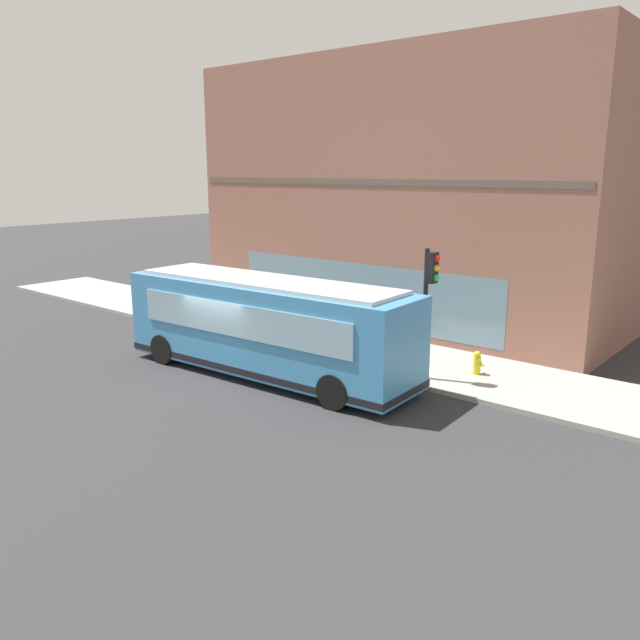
{
  "coord_description": "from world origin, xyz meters",
  "views": [
    {
      "loc": [
        -12.98,
        -14.54,
        6.32
      ],
      "look_at": [
        2.81,
        -1.34,
        1.46
      ],
      "focal_mm": 35.78,
      "sensor_mm": 36.0,
      "label": 1
    }
  ],
  "objects_px": {
    "pedestrian_near_hydrant": "(376,322)",
    "pedestrian_walking_along_curb": "(183,289)",
    "pedestrian_by_light_pole": "(358,315)",
    "city_bus_nearside": "(267,327)",
    "traffic_light_near_corner": "(429,289)",
    "newspaper_vending_box": "(233,320)",
    "fire_hydrant": "(477,363)",
    "pedestrian_near_building_entrance": "(196,295)"
  },
  "relations": [
    {
      "from": "pedestrian_near_hydrant",
      "to": "pedestrian_walking_along_curb",
      "type": "relative_size",
      "value": 1.0
    },
    {
      "from": "pedestrian_near_hydrant",
      "to": "newspaper_vending_box",
      "type": "relative_size",
      "value": 2.03
    },
    {
      "from": "traffic_light_near_corner",
      "to": "pedestrian_near_hydrant",
      "type": "distance_m",
      "value": 3.65
    },
    {
      "from": "pedestrian_near_building_entrance",
      "to": "newspaper_vending_box",
      "type": "xyz_separation_m",
      "value": [
        -0.43,
        -2.73,
        -0.61
      ]
    },
    {
      "from": "city_bus_nearside",
      "to": "newspaper_vending_box",
      "type": "relative_size",
      "value": 11.29
    },
    {
      "from": "fire_hydrant",
      "to": "pedestrian_near_hydrant",
      "type": "height_order",
      "value": "pedestrian_near_hydrant"
    },
    {
      "from": "fire_hydrant",
      "to": "newspaper_vending_box",
      "type": "xyz_separation_m",
      "value": [
        -1.19,
        9.78,
        0.09
      ]
    },
    {
      "from": "pedestrian_near_hydrant",
      "to": "newspaper_vending_box",
      "type": "height_order",
      "value": "pedestrian_near_hydrant"
    },
    {
      "from": "pedestrian_walking_along_curb",
      "to": "newspaper_vending_box",
      "type": "distance_m",
      "value": 4.43
    },
    {
      "from": "city_bus_nearside",
      "to": "pedestrian_near_hydrant",
      "type": "xyz_separation_m",
      "value": [
        3.97,
        -1.38,
        -0.34
      ]
    },
    {
      "from": "pedestrian_walking_along_curb",
      "to": "pedestrian_near_building_entrance",
      "type": "bearing_deg",
      "value": -109.1
    },
    {
      "from": "pedestrian_walking_along_curb",
      "to": "newspaper_vending_box",
      "type": "xyz_separation_m",
      "value": [
        -0.97,
        -4.28,
        -0.61
      ]
    },
    {
      "from": "pedestrian_near_hydrant",
      "to": "city_bus_nearside",
      "type": "bearing_deg",
      "value": 160.81
    },
    {
      "from": "city_bus_nearside",
      "to": "traffic_light_near_corner",
      "type": "relative_size",
      "value": 2.57
    },
    {
      "from": "city_bus_nearside",
      "to": "newspaper_vending_box",
      "type": "xyz_separation_m",
      "value": [
        2.72,
        4.54,
        -0.95
      ]
    },
    {
      "from": "traffic_light_near_corner",
      "to": "pedestrian_walking_along_curb",
      "type": "xyz_separation_m",
      "value": [
        1.19,
        13.08,
        -1.69
      ]
    },
    {
      "from": "pedestrian_near_building_entrance",
      "to": "newspaper_vending_box",
      "type": "distance_m",
      "value": 2.84
    },
    {
      "from": "city_bus_nearside",
      "to": "pedestrian_by_light_pole",
      "type": "xyz_separation_m",
      "value": [
        4.99,
        0.17,
        -0.5
      ]
    },
    {
      "from": "fire_hydrant",
      "to": "pedestrian_near_hydrant",
      "type": "distance_m",
      "value": 3.92
    },
    {
      "from": "pedestrian_by_light_pole",
      "to": "newspaper_vending_box",
      "type": "height_order",
      "value": "pedestrian_by_light_pole"
    },
    {
      "from": "traffic_light_near_corner",
      "to": "pedestrian_walking_along_curb",
      "type": "bearing_deg",
      "value": 84.8
    },
    {
      "from": "traffic_light_near_corner",
      "to": "pedestrian_walking_along_curb",
      "type": "height_order",
      "value": "traffic_light_near_corner"
    },
    {
      "from": "city_bus_nearside",
      "to": "fire_hydrant",
      "type": "height_order",
      "value": "city_bus_nearside"
    },
    {
      "from": "city_bus_nearside",
      "to": "pedestrian_by_light_pole",
      "type": "height_order",
      "value": "city_bus_nearside"
    },
    {
      "from": "traffic_light_near_corner",
      "to": "city_bus_nearside",
      "type": "bearing_deg",
      "value": 120.42
    },
    {
      "from": "city_bus_nearside",
      "to": "pedestrian_walking_along_curb",
      "type": "xyz_separation_m",
      "value": [
        3.7,
        8.82,
        -0.34
      ]
    },
    {
      "from": "pedestrian_by_light_pole",
      "to": "pedestrian_near_hydrant",
      "type": "height_order",
      "value": "pedestrian_near_hydrant"
    },
    {
      "from": "city_bus_nearside",
      "to": "traffic_light_near_corner",
      "type": "bearing_deg",
      "value": -59.58
    },
    {
      "from": "pedestrian_by_light_pole",
      "to": "pedestrian_near_hydrant",
      "type": "relative_size",
      "value": 0.86
    },
    {
      "from": "traffic_light_near_corner",
      "to": "pedestrian_near_hydrant",
      "type": "height_order",
      "value": "traffic_light_near_corner"
    },
    {
      "from": "city_bus_nearside",
      "to": "pedestrian_by_light_pole",
      "type": "relative_size",
      "value": 6.44
    },
    {
      "from": "city_bus_nearside",
      "to": "pedestrian_walking_along_curb",
      "type": "bearing_deg",
      "value": 67.27
    },
    {
      "from": "city_bus_nearside",
      "to": "pedestrian_near_building_entrance",
      "type": "xyz_separation_m",
      "value": [
        3.16,
        7.27,
        -0.34
      ]
    },
    {
      "from": "city_bus_nearside",
      "to": "newspaper_vending_box",
      "type": "height_order",
      "value": "city_bus_nearside"
    },
    {
      "from": "pedestrian_walking_along_curb",
      "to": "traffic_light_near_corner",
      "type": "bearing_deg",
      "value": -95.2
    },
    {
      "from": "pedestrian_by_light_pole",
      "to": "newspaper_vending_box",
      "type": "distance_m",
      "value": 4.94
    },
    {
      "from": "pedestrian_near_hydrant",
      "to": "pedestrian_walking_along_curb",
      "type": "bearing_deg",
      "value": 91.57
    },
    {
      "from": "fire_hydrant",
      "to": "traffic_light_near_corner",
      "type": "bearing_deg",
      "value": 145.22
    },
    {
      "from": "traffic_light_near_corner",
      "to": "pedestrian_near_building_entrance",
      "type": "bearing_deg",
      "value": 86.75
    },
    {
      "from": "pedestrian_by_light_pole",
      "to": "newspaper_vending_box",
      "type": "relative_size",
      "value": 1.75
    },
    {
      "from": "newspaper_vending_box",
      "to": "pedestrian_near_hydrant",
      "type": "bearing_deg",
      "value": -78.08
    },
    {
      "from": "pedestrian_by_light_pole",
      "to": "pedestrian_near_building_entrance",
      "type": "bearing_deg",
      "value": 104.44
    }
  ]
}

